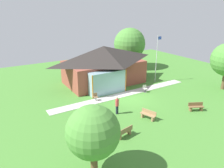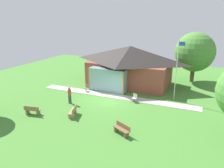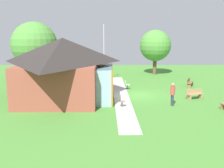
{
  "view_description": "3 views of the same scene",
  "coord_description": "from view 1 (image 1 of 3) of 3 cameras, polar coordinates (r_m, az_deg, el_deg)",
  "views": [
    {
      "loc": [
        -13.38,
        -17.97,
        9.76
      ],
      "look_at": [
        -0.95,
        2.77,
        1.08
      ],
      "focal_mm": 34.36,
      "sensor_mm": 36.0,
      "label": 1
    },
    {
      "loc": [
        8.93,
        -19.1,
        8.52
      ],
      "look_at": [
        -0.85,
        2.65,
        1.0
      ],
      "focal_mm": 34.29,
      "sensor_mm": 36.0,
      "label": 2
    },
    {
      "loc": [
        -22.4,
        2.44,
        5.41
      ],
      "look_at": [
        -0.98,
        2.28,
        1.2
      ],
      "focal_mm": 41.84,
      "sensor_mm": 36.0,
      "label": 3
    }
  ],
  "objects": [
    {
      "name": "bench_front_left",
      "position": [
        17.48,
        3.34,
        -12.67
      ],
      "size": [
        1.56,
        0.73,
        0.84
      ],
      "rotation": [
        0.0,
        0.0,
        0.2
      ],
      "color": "olive",
      "rests_on": "ground_plane"
    },
    {
      "name": "ground_plane",
      "position": [
        24.44,
        5.27,
        -3.88
      ],
      "size": [
        44.0,
        44.0,
        0.0
      ],
      "primitive_type": "plane",
      "color": "#478433"
    },
    {
      "name": "pavilion",
      "position": [
        28.61,
        -2.21,
        5.25
      ],
      "size": [
        10.95,
        7.76,
        5.01
      ],
      "color": "brown",
      "rests_on": "ground_plane"
    },
    {
      "name": "patio_chair_lawn_spare",
      "position": [
        26.35,
        8.78,
        -1.27
      ],
      "size": [
        0.5,
        0.5,
        0.86
      ],
      "rotation": [
        0.0,
        0.0,
        3.0
      ],
      "color": "beige",
      "rests_on": "ground_plane"
    },
    {
      "name": "tree_behind_pavilion_right",
      "position": [
        36.07,
        4.71,
        10.62
      ],
      "size": [
        5.16,
        5.16,
        6.67
      ],
      "color": "brown",
      "rests_on": "ground_plane"
    },
    {
      "name": "visitor_strolling_lawn",
      "position": [
        20.58,
        1.37,
        -5.39
      ],
      "size": [
        0.34,
        0.34,
        1.74
      ],
      "rotation": [
        0.0,
        0.0,
        3.33
      ],
      "color": "#2D3347",
      "rests_on": "ground_plane"
    },
    {
      "name": "flagpole",
      "position": [
        29.48,
        11.81,
        7.0
      ],
      "size": [
        0.64,
        0.08,
        6.33
      ],
      "color": "silver",
      "rests_on": "ground_plane"
    },
    {
      "name": "bench_front_center",
      "position": [
        20.25,
        9.6,
        -8.09
      ],
      "size": [
        0.9,
        1.56,
        0.84
      ],
      "rotation": [
        0.0,
        0.0,
        1.9
      ],
      "color": "#9E7A51",
      "rests_on": "ground_plane"
    },
    {
      "name": "footpath",
      "position": [
        25.54,
        3.32,
        -2.71
      ],
      "size": [
        18.33,
        1.61,
        0.03
      ],
      "primitive_type": "cube",
      "rotation": [
        0.0,
        0.0,
        0.02
      ],
      "color": "#BCB7B2",
      "rests_on": "ground_plane"
    },
    {
      "name": "tree_lawn_corner",
      "position": [
        12.82,
        -5.07,
        -12.67
      ],
      "size": [
        3.25,
        3.25,
        4.55
      ],
      "color": "brown",
      "rests_on": "ground_plane"
    },
    {
      "name": "bench_front_right",
      "position": [
        23.03,
        21.41,
        -5.69
      ],
      "size": [
        1.54,
        1.06,
        0.84
      ],
      "rotation": [
        0.0,
        0.0,
        2.68
      ],
      "color": "brown",
      "rests_on": "ground_plane"
    },
    {
      "name": "patio_chair_west",
      "position": [
        23.75,
        -4.37,
        -3.48
      ],
      "size": [
        0.5,
        0.5,
        0.86
      ],
      "rotation": [
        0.0,
        0.0,
        3.0
      ],
      "color": "#8C6B4C",
      "rests_on": "ground_plane"
    }
  ]
}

